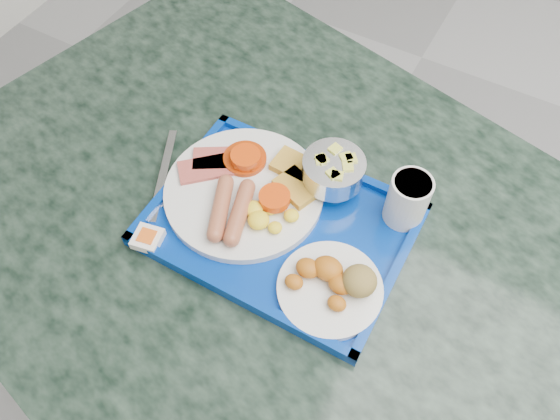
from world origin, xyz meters
name	(u,v)px	position (x,y,z in m)	size (l,w,h in m)	color
table	(297,301)	(-1.16, -0.16, 0.62)	(1.51, 1.19, 0.83)	gray
tray	(280,225)	(-1.20, -0.15, 0.84)	(0.40, 0.30, 0.02)	#033094
main_plate	(247,190)	(-1.28, -0.12, 0.86)	(0.26, 0.26, 0.04)	silver
bread_plate	(334,284)	(-1.08, -0.21, 0.86)	(0.16, 0.16, 0.05)	silver
fruit_bowl	(333,170)	(-1.16, -0.04, 0.89)	(0.10, 0.10, 0.07)	silver
juice_cup	(408,199)	(-1.04, -0.04, 0.89)	(0.06, 0.06, 0.09)	silver
spoon	(200,155)	(-1.39, -0.09, 0.85)	(0.04, 0.17, 0.01)	silver
knife	(163,174)	(-1.42, -0.16, 0.85)	(0.01, 0.19, 0.00)	silver
jam_packet	(148,239)	(-1.37, -0.28, 0.85)	(0.05, 0.05, 0.02)	white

